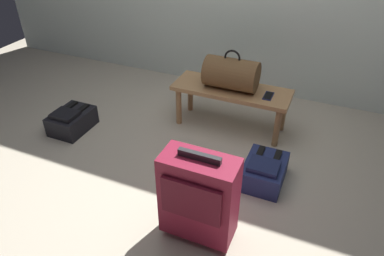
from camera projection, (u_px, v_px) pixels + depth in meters
name	position (u px, v px, depth m)	size (l,w,h in m)	color
ground_plane	(179.00, 174.00, 2.69)	(6.60, 6.60, 0.00)	#B2A893
bench	(231.00, 94.00, 3.05)	(1.00, 0.36, 0.38)	#A87A4C
duffel_bag_brown	(231.00, 74.00, 2.95)	(0.44, 0.26, 0.34)	brown
cell_phone	(268.00, 96.00, 2.90)	(0.07, 0.14, 0.01)	#191E4C
suitcase_upright_burgundy	(199.00, 197.00, 2.03)	(0.43, 0.23, 0.63)	maroon
backpack_dark	(72.00, 120.00, 3.14)	(0.28, 0.38, 0.21)	black
backpack_navy	(264.00, 171.00, 2.57)	(0.28, 0.38, 0.21)	navy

